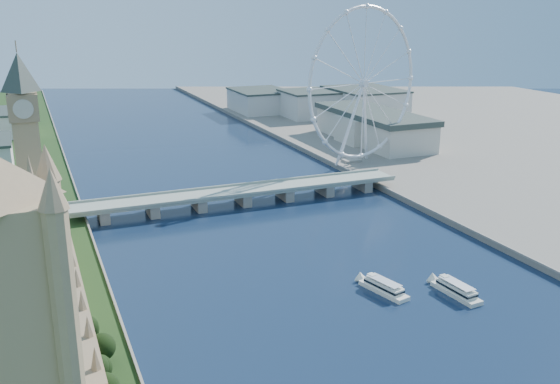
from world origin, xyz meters
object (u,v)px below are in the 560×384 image
london_eye (364,84)px  victoria_tower (13,355)px  tour_boat_near (384,292)px  tour_boat_far (456,295)px

london_eye → victoria_tower: bearing=-130.4°
victoria_tower → london_eye: bearing=49.6°
london_eye → tour_boat_near: bearing=-116.8°
tour_boat_far → tour_boat_near: bearing=147.7°
victoria_tower → tour_boat_near: size_ratio=3.86×
victoria_tower → london_eye: size_ratio=0.90×
london_eye → tour_boat_near: (-104.28, -206.66, -67.52)m
tour_boat_near → tour_boat_far: (28.86, -14.89, 0.00)m
london_eye → tour_boat_far: 243.59m
london_eye → tour_boat_far: bearing=-108.8°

